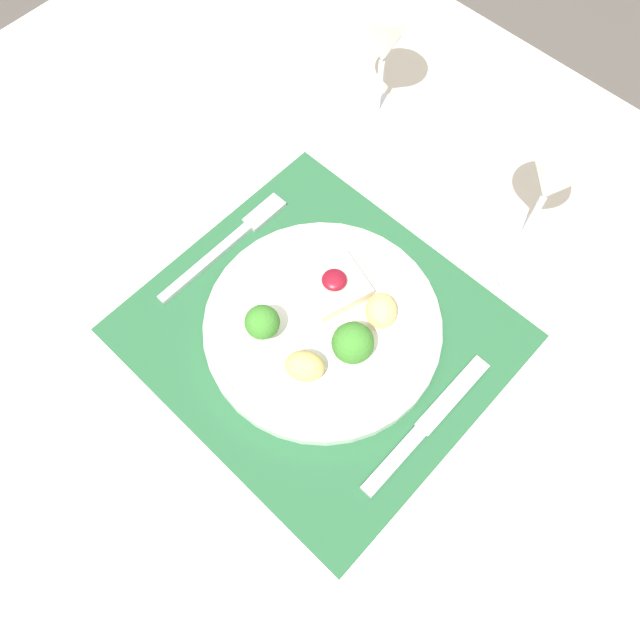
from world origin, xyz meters
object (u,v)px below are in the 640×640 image
at_px(spoon, 492,266).
at_px(wine_glass_far, 385,39).
at_px(dinner_plate, 321,323).
at_px(knife, 419,433).
at_px(wine_glass_near, 554,178).
at_px(fork, 232,240).

xyz_separation_m(spoon, wine_glass_far, (-0.28, 0.10, 0.12)).
distance_m(spoon, wine_glass_far, 0.32).
xyz_separation_m(dinner_plate, knife, (0.17, -0.02, -0.01)).
distance_m(wine_glass_near, wine_glass_far, 0.28).
height_order(spoon, wine_glass_near, wine_glass_near).
height_order(spoon, wine_glass_far, wine_glass_far).
xyz_separation_m(fork, wine_glass_near, (0.27, 0.26, 0.12)).
bearing_deg(wine_glass_near, spoon, -92.78).
height_order(knife, spoon, spoon).
xyz_separation_m(dinner_plate, spoon, (0.10, 0.21, -0.01)).
relative_size(spoon, wine_glass_far, 1.06).
distance_m(dinner_plate, fork, 0.17).
xyz_separation_m(knife, wine_glass_near, (-0.07, 0.29, 0.12)).
height_order(knife, wine_glass_near, wine_glass_near).
bearing_deg(fork, wine_glass_far, 90.86).
bearing_deg(wine_glass_near, dinner_plate, -110.64).
xyz_separation_m(knife, spoon, (-0.07, 0.23, -0.00)).
distance_m(dinner_plate, spoon, 0.23).
bearing_deg(dinner_plate, fork, 176.35).
bearing_deg(wine_glass_near, fork, -136.21).
bearing_deg(knife, spoon, 108.28).
distance_m(fork, wine_glass_near, 0.40).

